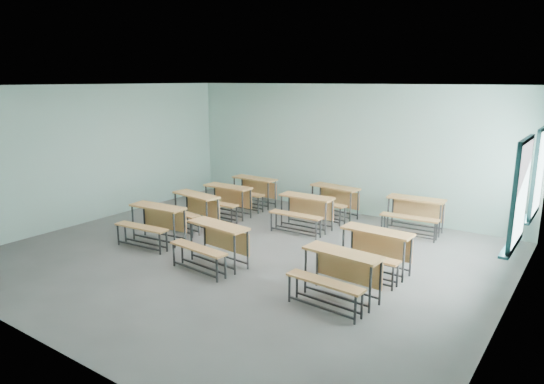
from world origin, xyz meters
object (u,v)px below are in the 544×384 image
(desk_unit_r0c1, at_px, (214,239))
(desk_unit_r2c0, at_px, (225,197))
(desk_unit_r2c1, at_px, (304,208))
(desk_unit_r3c1, at_px, (332,197))
(desk_unit_r1c0, at_px, (192,206))
(desk_unit_r0c0, at_px, (154,219))
(desk_unit_r3c0, at_px, (252,188))
(desk_unit_r0c2, at_px, (338,269))
(desk_unit_r1c2, at_px, (374,246))
(desk_unit_r3c2, at_px, (414,210))

(desk_unit_r0c1, bearing_deg, desk_unit_r2c0, 131.95)
(desk_unit_r2c1, xyz_separation_m, desk_unit_r3c1, (0.04, 1.25, 0.00))
(desk_unit_r1c0, bearing_deg, desk_unit_r0c0, -77.27)
(desk_unit_r3c0, distance_m, desk_unit_r3c1, 2.25)
(desk_unit_r0c0, relative_size, desk_unit_r2c1, 1.04)
(desk_unit_r1c0, distance_m, desk_unit_r2c1, 2.53)
(desk_unit_r1c0, xyz_separation_m, desk_unit_r3c1, (2.21, 2.54, 0.00))
(desk_unit_r0c0, height_order, desk_unit_r1c0, same)
(desk_unit_r0c1, bearing_deg, desk_unit_r2c1, 90.88)
(desk_unit_r0c2, height_order, desk_unit_r1c0, same)
(desk_unit_r3c1, bearing_deg, desk_unit_r3c0, -165.53)
(desk_unit_r1c0, height_order, desk_unit_r1c2, same)
(desk_unit_r0c2, relative_size, desk_unit_r1c2, 1.02)
(desk_unit_r2c1, relative_size, desk_unit_r3c2, 0.98)
(desk_unit_r1c0, height_order, desk_unit_r3c1, same)
(desk_unit_r2c1, relative_size, desk_unit_r3c1, 0.95)
(desk_unit_r3c0, bearing_deg, desk_unit_r3c1, 8.02)
(desk_unit_r1c0, bearing_deg, desk_unit_r3c0, 98.13)
(desk_unit_r1c2, bearing_deg, desk_unit_r0c2, -88.47)
(desk_unit_r1c2, relative_size, desk_unit_r3c2, 0.98)
(desk_unit_r2c0, bearing_deg, desk_unit_r1c0, -94.68)
(desk_unit_r0c2, bearing_deg, desk_unit_r1c0, 165.18)
(desk_unit_r0c1, xyz_separation_m, desk_unit_r0c2, (2.49, -0.00, 0.00))
(desk_unit_r1c0, distance_m, desk_unit_r1c2, 4.47)
(desk_unit_r1c0, relative_size, desk_unit_r2c0, 1.06)
(desk_unit_r1c0, relative_size, desk_unit_r3c0, 1.07)
(desk_unit_r2c1, bearing_deg, desk_unit_r0c1, -95.94)
(desk_unit_r0c0, bearing_deg, desk_unit_r3c1, 55.73)
(desk_unit_r1c0, distance_m, desk_unit_r2c0, 1.07)
(desk_unit_r0c2, bearing_deg, desk_unit_r0c0, -179.89)
(desk_unit_r0c2, distance_m, desk_unit_r1c0, 4.70)
(desk_unit_r0c2, bearing_deg, desk_unit_r3c1, 122.74)
(desk_unit_r0c1, height_order, desk_unit_r1c2, same)
(desk_unit_r3c0, bearing_deg, desk_unit_r0c1, -61.39)
(desk_unit_r3c1, xyz_separation_m, desk_unit_r3c2, (2.05, -0.04, 0.00))
(desk_unit_r1c2, bearing_deg, desk_unit_r3c1, 131.37)
(desk_unit_r0c1, bearing_deg, desk_unit_r0c2, 5.14)
(desk_unit_r0c0, distance_m, desk_unit_r3c2, 5.58)
(desk_unit_r3c0, bearing_deg, desk_unit_r1c0, -88.89)
(desk_unit_r0c0, distance_m, desk_unit_r0c2, 4.36)
(desk_unit_r0c2, bearing_deg, desk_unit_r3c0, 143.71)
(desk_unit_r2c1, xyz_separation_m, desk_unit_r3c2, (2.08, 1.21, 0.00))
(desk_unit_r1c0, distance_m, desk_unit_r3c1, 3.37)
(desk_unit_r0c1, height_order, desk_unit_r2c1, same)
(desk_unit_r0c1, relative_size, desk_unit_r3c2, 1.01)
(desk_unit_r1c0, relative_size, desk_unit_r3c2, 1.04)
(desk_unit_r0c2, distance_m, desk_unit_r3c1, 4.61)
(desk_unit_r1c0, bearing_deg, desk_unit_r3c2, 38.20)
(desk_unit_r2c1, bearing_deg, desk_unit_r0c2, -52.18)
(desk_unit_r0c0, bearing_deg, desk_unit_r3c0, 87.00)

